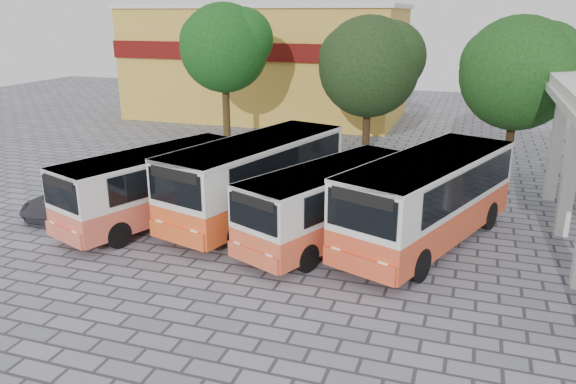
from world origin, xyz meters
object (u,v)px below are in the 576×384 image
(bus_centre_right, at_px, (330,199))
(bus_far_right, at_px, (429,195))
(bus_far_left, at_px, (155,182))
(bus_centre_left, at_px, (257,174))
(parked_car, at_px, (68,198))

(bus_centre_right, distance_m, bus_far_right, 3.35)
(bus_far_left, relative_size, bus_centre_left, 0.89)
(bus_far_left, relative_size, bus_far_right, 0.89)
(bus_far_left, bearing_deg, parked_car, -157.03)
(bus_far_left, bearing_deg, bus_centre_right, 22.75)
(bus_far_left, relative_size, parked_car, 1.96)
(bus_far_left, xyz_separation_m, parked_car, (-4.01, -0.15, -1.01))
(bus_centre_left, distance_m, bus_far_right, 6.54)
(parked_car, bearing_deg, bus_far_left, 0.64)
(bus_far_left, height_order, bus_centre_left, bus_centre_left)
(bus_centre_left, bearing_deg, bus_centre_right, -6.57)
(bus_far_left, distance_m, bus_centre_right, 6.81)
(parked_car, bearing_deg, bus_far_right, 3.40)
(bus_centre_left, bearing_deg, bus_far_left, -139.68)
(bus_centre_left, bearing_deg, bus_far_right, 11.33)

